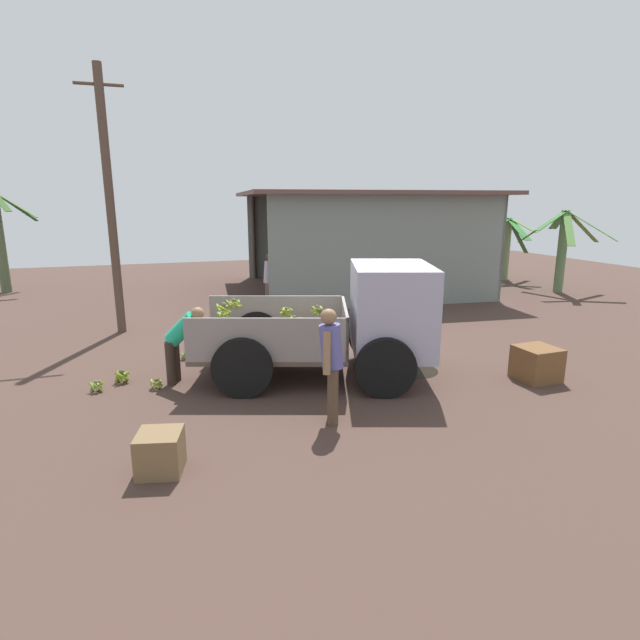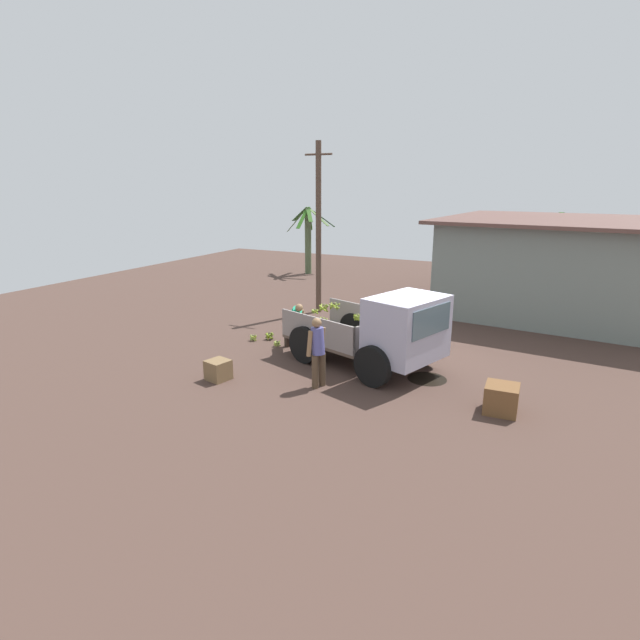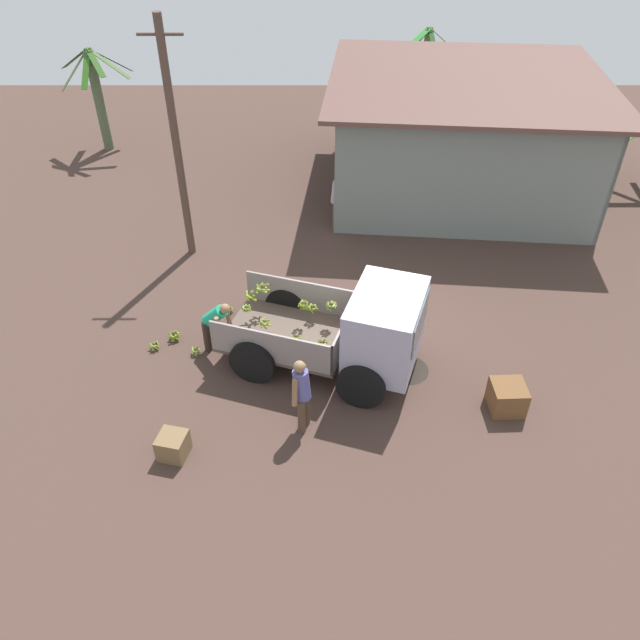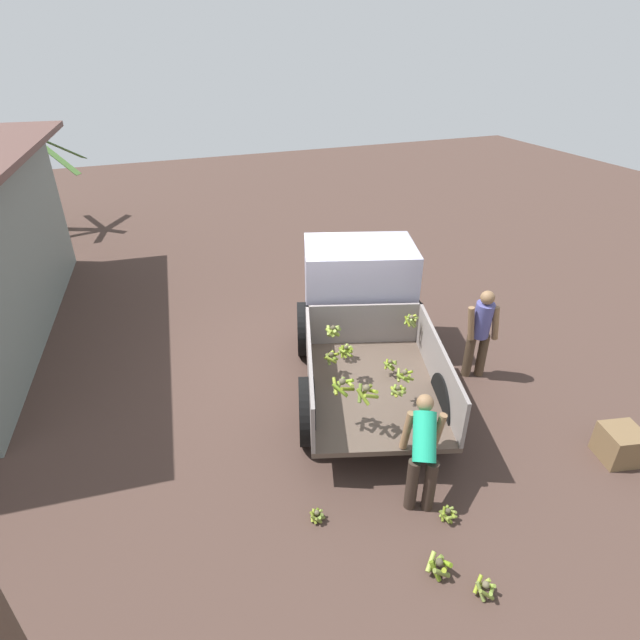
% 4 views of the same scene
% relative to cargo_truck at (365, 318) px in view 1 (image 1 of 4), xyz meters
% --- Properties ---
extents(ground, '(36.00, 36.00, 0.00)m').
position_rel_cargo_truck_xyz_m(ground, '(0.20, 0.60, -1.06)').
color(ground, '#48332C').
extents(mud_patch_0, '(0.94, 0.94, 0.01)m').
position_rel_cargo_truck_xyz_m(mud_patch_0, '(0.97, -0.03, -1.06)').
color(mud_patch_0, black).
rests_on(mud_patch_0, ground).
extents(cargo_truck, '(4.44, 3.11, 2.00)m').
position_rel_cargo_truck_xyz_m(cargo_truck, '(0.00, 0.00, 0.00)').
color(cargo_truck, brown).
rests_on(cargo_truck, ground).
extents(warehouse_shed, '(8.70, 8.33, 3.36)m').
position_rel_cargo_truck_xyz_m(warehouse_shed, '(3.95, 8.66, 1.42)').
color(warehouse_shed, gray).
rests_on(warehouse_shed, ground).
extents(utility_pole, '(1.02, 0.20, 5.96)m').
position_rel_cargo_truck_xyz_m(utility_pole, '(-4.32, 4.67, 1.98)').
color(utility_pole, brown).
rests_on(utility_pole, ground).
extents(banana_palm_0, '(2.37, 2.16, 3.27)m').
position_rel_cargo_truck_xyz_m(banana_palm_0, '(3.17, 14.87, 0.66)').
color(banana_palm_0, '#557536').
rests_on(banana_palm_0, ground).
extents(banana_palm_1, '(2.70, 2.67, 2.77)m').
position_rel_cargo_truck_xyz_m(banana_palm_1, '(9.67, 5.72, 0.44)').
color(banana_palm_1, '#59774B').
rests_on(banana_palm_1, ground).
extents(banana_palm_3, '(2.64, 2.60, 2.44)m').
position_rel_cargo_truck_xyz_m(banana_palm_3, '(9.66, 8.63, 0.28)').
color(banana_palm_3, '#76885A').
rests_on(banana_palm_3, ground).
extents(person_foreground_visitor, '(0.43, 0.58, 1.64)m').
position_rel_cargo_truck_xyz_m(person_foreground_visitor, '(-1.19, -1.61, -0.15)').
color(person_foreground_visitor, '#4E3B2A').
rests_on(person_foreground_visitor, ground).
extents(person_worker_loading, '(0.70, 0.66, 1.35)m').
position_rel_cargo_truck_xyz_m(person_worker_loading, '(-3.09, 0.61, -0.27)').
color(person_worker_loading, '#34271F').
rests_on(person_worker_loading, ground).
extents(person_bystander_near_shed, '(0.34, 0.62, 1.63)m').
position_rel_cargo_truck_xyz_m(person_bystander_near_shed, '(-0.39, 6.00, -0.16)').
color(person_bystander_near_shed, brown).
rests_on(person_bystander_near_shed, ground).
extents(banana_bunch_on_ground_0, '(0.29, 0.29, 0.24)m').
position_rel_cargo_truck_xyz_m(banana_bunch_on_ground_0, '(-4.11, 0.96, -0.93)').
color(banana_bunch_on_ground_0, '#4A4330').
rests_on(banana_bunch_on_ground_0, ground).
extents(banana_bunch_on_ground_1, '(0.25, 0.25, 0.20)m').
position_rel_cargo_truck_xyz_m(banana_bunch_on_ground_1, '(-4.49, 0.64, -0.95)').
color(banana_bunch_on_ground_1, brown).
rests_on(banana_bunch_on_ground_1, ground).
extents(banana_bunch_on_ground_2, '(0.19, 0.19, 0.16)m').
position_rel_cargo_truck_xyz_m(banana_bunch_on_ground_2, '(-3.00, 1.95, -0.98)').
color(banana_bunch_on_ground_2, brown).
rests_on(banana_bunch_on_ground_2, ground).
extents(banana_bunch_on_ground_3, '(0.22, 0.22, 0.18)m').
position_rel_cargo_truck_xyz_m(banana_bunch_on_ground_3, '(-3.55, 0.47, -0.96)').
color(banana_bunch_on_ground_3, '#47402E').
rests_on(banana_bunch_on_ground_3, ground).
extents(wooden_crate_0, '(0.60, 0.60, 0.48)m').
position_rel_cargo_truck_xyz_m(wooden_crate_0, '(-3.52, -2.29, -0.82)').
color(wooden_crate_0, brown).
rests_on(wooden_crate_0, ground).
extents(wooden_crate_1, '(0.68, 0.68, 0.59)m').
position_rel_cargo_truck_xyz_m(wooden_crate_1, '(2.79, -1.13, -0.76)').
color(wooden_crate_1, brown).
rests_on(wooden_crate_1, ground).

